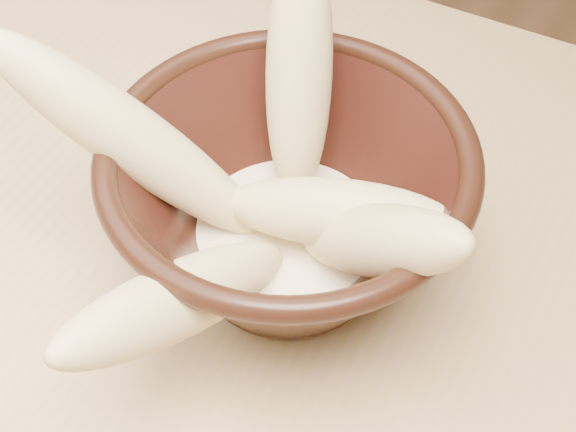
# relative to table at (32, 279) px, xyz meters

# --- Properties ---
(table) EXTENTS (1.20, 0.80, 0.75)m
(table) POSITION_rel_table_xyz_m (0.00, 0.00, 0.00)
(table) COLOR tan
(table) RESTS_ON ground
(bowl) EXTENTS (0.23, 0.23, 0.13)m
(bowl) POSITION_rel_table_xyz_m (0.21, 0.06, 0.15)
(bowl) COLOR black
(bowl) RESTS_ON table
(milk_puddle) EXTENTS (0.13, 0.13, 0.02)m
(milk_puddle) POSITION_rel_table_xyz_m (0.21, 0.06, 0.12)
(milk_puddle) COLOR #FDEFCC
(milk_puddle) RESTS_ON bowl
(banana_upright) EXTENTS (0.09, 0.12, 0.18)m
(banana_upright) POSITION_rel_table_xyz_m (0.19, 0.12, 0.20)
(banana_upright) COLOR #DCCB82
(banana_upright) RESTS_ON bowl
(banana_left) EXTENTS (0.19, 0.10, 0.17)m
(banana_left) POSITION_rel_table_xyz_m (0.12, 0.02, 0.20)
(banana_left) COLOR #DCCB82
(banana_left) RESTS_ON bowl
(banana_right) EXTENTS (0.15, 0.09, 0.14)m
(banana_right) POSITION_rel_table_xyz_m (0.28, 0.04, 0.18)
(banana_right) COLOR #DCCB82
(banana_right) RESTS_ON bowl
(banana_across) EXTENTS (0.16, 0.07, 0.08)m
(banana_across) POSITION_rel_table_xyz_m (0.24, 0.05, 0.17)
(banana_across) COLOR #DCCB82
(banana_across) RESTS_ON bowl
(banana_front) EXTENTS (0.08, 0.19, 0.13)m
(banana_front) POSITION_rel_table_xyz_m (0.20, -0.04, 0.17)
(banana_front) COLOR #DCCB82
(banana_front) RESTS_ON bowl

